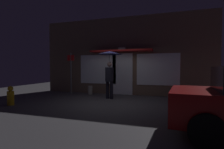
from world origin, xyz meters
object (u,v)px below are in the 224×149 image
(person_with_umbrella, at_px, (109,63))
(sidewalk_bollard, at_px, (90,90))
(fire_hydrant, at_px, (11,96))
(street_sign_post, at_px, (71,71))
(sidewalk_bollard_2, at_px, (177,95))

(person_with_umbrella, height_order, sidewalk_bollard, person_with_umbrella)
(sidewalk_bollard, bearing_deg, fire_hydrant, -118.17)
(person_with_umbrella, distance_m, sidewalk_bollard, 2.15)
(street_sign_post, distance_m, sidewalk_bollard, 1.47)
(fire_hydrant, bearing_deg, person_with_umbrella, 38.27)
(person_with_umbrella, bearing_deg, sidewalk_bollard_2, -79.27)
(person_with_umbrella, relative_size, street_sign_post, 0.99)
(sidewalk_bollard, xyz_separation_m, fire_hydrant, (-1.78, -3.32, 0.11))
(person_with_umbrella, relative_size, sidewalk_bollard_2, 4.70)
(person_with_umbrella, bearing_deg, street_sign_post, 77.87)
(person_with_umbrella, bearing_deg, fire_hydrant, 130.72)
(sidewalk_bollard_2, xyz_separation_m, fire_hydrant, (-6.09, -2.91, 0.11))
(person_with_umbrella, height_order, sidewalk_bollard_2, person_with_umbrella)
(fire_hydrant, bearing_deg, street_sign_post, 76.32)
(sidewalk_bollard_2, bearing_deg, sidewalk_bollard, 174.55)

